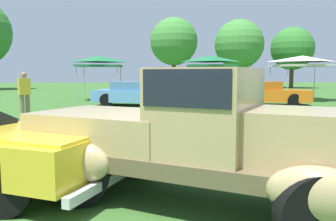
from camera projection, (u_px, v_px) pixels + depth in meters
The scene contains 11 objects.
ground_plane at pixel (178, 209), 4.26m from camera, with size 120.00×120.00×0.00m, color #386628.
feature_pickup_truck at pixel (201, 135), 4.35m from camera, with size 4.68×3.46×1.70m.
show_car_skyblue at pixel (134, 94), 17.83m from camera, with size 4.47×2.84×1.22m.
show_car_orange at pixel (264, 93), 18.18m from camera, with size 4.69×2.57×1.22m.
spectator_near_truck at pixel (24, 93), 12.79m from camera, with size 0.47×0.43×1.69m.
canopy_tent_left_field at pixel (100, 61), 21.61m from camera, with size 2.64×2.64×2.71m.
canopy_tent_center_field at pixel (211, 60), 21.18m from camera, with size 2.70×2.70×2.71m.
canopy_tent_right_field at pixel (303, 60), 21.36m from camera, with size 3.29×3.29×2.71m.
treeline_mid_left at pixel (174, 42), 37.37m from camera, with size 5.06×5.06×7.55m.
treeline_center at pixel (239, 44), 36.64m from camera, with size 5.12×5.12×7.22m.
treeline_mid_right at pixel (292, 49), 38.77m from camera, with size 4.71×4.71×6.72m.
Camera 1 is at (-0.33, -4.10, 1.64)m, focal length 37.62 mm.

